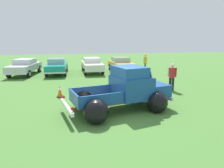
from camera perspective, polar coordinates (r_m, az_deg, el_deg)
The scene contains 10 objects.
ground_plane at distance 8.68m, azimuth 1.68°, elevation -7.62°, with size 80.00×80.00×0.00m, color #477A33.
vintage_pickup_truck at distance 8.63m, azimuth 4.03°, elevation -2.51°, with size 4.91×3.46×1.96m.
show_car_0 at distance 19.24m, azimuth -24.33°, elevation 4.81°, with size 2.52×4.81×1.43m.
show_car_1 at distance 18.80m, azimuth -15.91°, elevation 5.28°, with size 1.95×4.77×1.43m.
show_car_2 at distance 19.03m, azimuth -5.94°, elevation 5.77°, with size 1.83×4.69×1.43m.
show_car_3 at distance 19.45m, azimuth 2.61°, elevation 5.96°, with size 1.87×4.37×1.43m.
spectator_0 at distance 19.37m, azimuth 9.82°, elevation 6.53°, with size 0.45×0.52×1.81m.
spectator_1 at distance 12.41m, azimuth 17.31°, elevation 2.47°, with size 0.48×0.48×1.66m.
lane_cone_0 at distance 10.94m, azimuth -15.18°, elevation -2.10°, with size 0.36×0.36×0.63m.
lane_cone_1 at distance 11.17m, azimuth -1.24°, elevation -1.36°, with size 0.36×0.36×0.63m.
Camera 1 is at (-2.05, -7.89, 2.98)m, focal length 30.94 mm.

